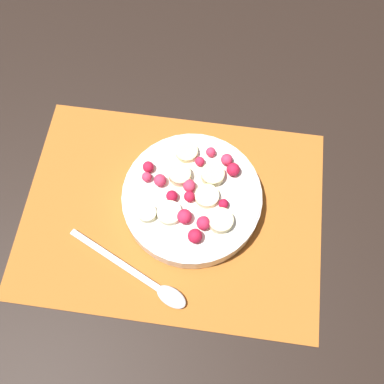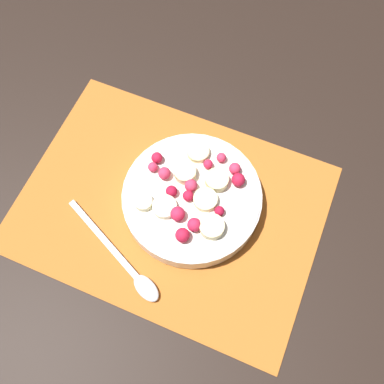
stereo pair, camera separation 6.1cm
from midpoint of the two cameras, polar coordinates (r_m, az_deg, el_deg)
The scene contains 4 objects.
ground_plane at distance 0.65m, azimuth -5.29°, elevation -3.06°, with size 3.00×3.00×0.00m, color black.
placemat at distance 0.64m, azimuth -5.31°, elevation -2.97°, with size 0.44×0.33×0.01m.
fruit_bowl at distance 0.62m, azimuth -2.75°, elevation -1.01°, with size 0.20×0.20×0.05m.
spoon at distance 0.61m, azimuth -8.64°, elevation -12.16°, with size 0.19×0.10×0.01m.
Camera 1 is at (-0.06, 0.21, 0.60)m, focal length 40.00 mm.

